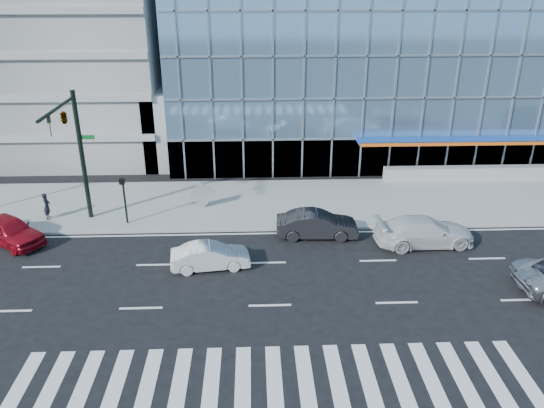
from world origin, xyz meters
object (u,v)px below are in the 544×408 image
at_px(ped_signal_post, 124,193).
at_px(tilted_panel, 202,195).
at_px(dark_sedan, 317,225).
at_px(pedestrian, 47,206).
at_px(traffic_signal, 70,130).
at_px(white_suv, 424,231).
at_px(white_sedan, 210,256).
at_px(red_sedan, 9,230).

relative_size(ped_signal_post, tilted_panel, 2.31).
distance_m(dark_sedan, tilted_panel, 8.20).
distance_m(ped_signal_post, pedestrian, 5.26).
height_order(traffic_signal, pedestrian, traffic_signal).
relative_size(white_suv, white_sedan, 1.37).
xyz_separation_m(traffic_signal, white_suv, (20.00, -2.77, -5.35)).
relative_size(traffic_signal, dark_sedan, 1.68).
bearing_deg(tilted_panel, red_sedan, -164.69).
xyz_separation_m(red_sedan, pedestrian, (1.14, 2.94, 0.20)).
height_order(white_suv, red_sedan, white_suv).
bearing_deg(white_sedan, red_sedan, 67.37).
bearing_deg(ped_signal_post, traffic_signal, -171.48).
bearing_deg(ped_signal_post, white_sedan, -44.16).
relative_size(red_sedan, tilted_panel, 3.62).
relative_size(traffic_signal, white_sedan, 1.94).
xyz_separation_m(traffic_signal, red_sedan, (-3.71, -1.70, -5.36)).
bearing_deg(tilted_panel, white_sedan, -88.79).
height_order(white_suv, tilted_panel, tilted_panel).
bearing_deg(tilted_panel, white_suv, -29.07).
bearing_deg(white_suv, white_sedan, 96.62).
bearing_deg(red_sedan, white_suv, -58.51).
height_order(red_sedan, pedestrian, pedestrian).
bearing_deg(ped_signal_post, dark_sedan, -9.59).
relative_size(dark_sedan, red_sedan, 1.01).
bearing_deg(white_sedan, tilted_panel, 0.87).
distance_m(white_sedan, red_sedan, 12.15).
bearing_deg(white_suv, dark_sedan, 74.93).
xyz_separation_m(white_suv, dark_sedan, (-6.00, 1.20, -0.04)).
xyz_separation_m(white_sedan, tilted_panel, (-1.05, 7.58, 0.39)).
distance_m(white_sedan, pedestrian, 12.26).
relative_size(white_suv, pedestrian, 3.30).
distance_m(ped_signal_post, dark_sedan, 11.74).
distance_m(ped_signal_post, white_suv, 17.83).
bearing_deg(white_sedan, ped_signal_post, 38.82).
relative_size(ped_signal_post, white_suv, 0.53).
bearing_deg(traffic_signal, red_sedan, -155.41).
bearing_deg(traffic_signal, tilted_panel, 20.57).
bearing_deg(dark_sedan, tilted_panel, 61.74).
bearing_deg(traffic_signal, white_sedan, -31.85).
bearing_deg(white_suv, ped_signal_post, 76.05).
distance_m(white_sedan, tilted_panel, 7.66).
xyz_separation_m(white_sedan, red_sedan, (-11.71, 3.27, 0.12)).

